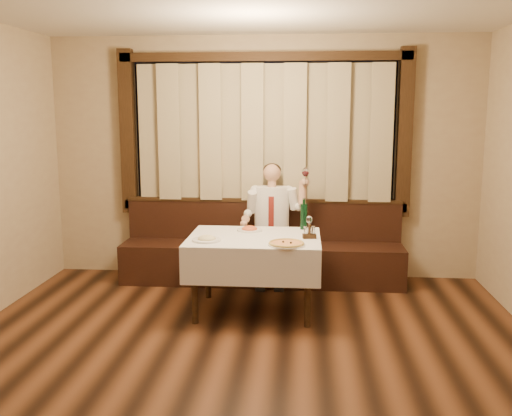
# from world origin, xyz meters

# --- Properties ---
(room) EXTENTS (5.01, 6.01, 2.81)m
(room) POSITION_xyz_m (-0.00, 0.97, 1.50)
(room) COLOR black
(room) RESTS_ON ground
(banquette) EXTENTS (3.20, 0.61, 0.94)m
(banquette) POSITION_xyz_m (0.00, 2.72, 0.31)
(banquette) COLOR black
(banquette) RESTS_ON ground
(dining_table) EXTENTS (1.27, 0.97, 0.76)m
(dining_table) POSITION_xyz_m (0.00, 1.70, 0.65)
(dining_table) COLOR black
(dining_table) RESTS_ON ground
(pizza) EXTENTS (0.34, 0.34, 0.04)m
(pizza) POSITION_xyz_m (0.32, 1.36, 0.77)
(pizza) COLOR white
(pizza) RESTS_ON dining_table
(pasta_red) EXTENTS (0.26, 0.26, 0.09)m
(pasta_red) POSITION_xyz_m (-0.07, 1.96, 0.79)
(pasta_red) COLOR white
(pasta_red) RESTS_ON dining_table
(pasta_cream) EXTENTS (0.27, 0.27, 0.09)m
(pasta_cream) POSITION_xyz_m (-0.43, 1.48, 0.79)
(pasta_cream) COLOR white
(pasta_cream) RESTS_ON dining_table
(green_bottle) EXTENTS (0.07, 0.07, 0.32)m
(green_bottle) POSITION_xyz_m (0.47, 2.08, 0.89)
(green_bottle) COLOR #0E4521
(green_bottle) RESTS_ON dining_table
(table_wine_glass) EXTENTS (0.06, 0.06, 0.17)m
(table_wine_glass) POSITION_xyz_m (0.53, 1.91, 0.88)
(table_wine_glass) COLOR white
(table_wine_glass) RESTS_ON dining_table
(cruet_caddy) EXTENTS (0.14, 0.08, 0.14)m
(cruet_caddy) POSITION_xyz_m (0.53, 1.66, 0.80)
(cruet_caddy) COLOR black
(cruet_caddy) RESTS_ON dining_table
(seated_man) EXTENTS (0.74, 0.55, 1.37)m
(seated_man) POSITION_xyz_m (0.12, 2.63, 0.80)
(seated_man) COLOR black
(seated_man) RESTS_ON ground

